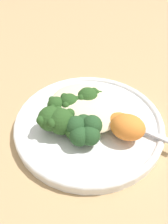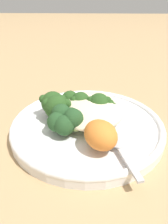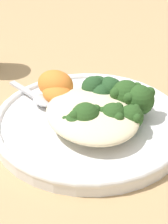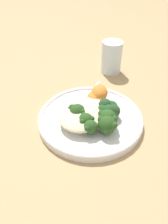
{
  "view_description": "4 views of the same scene",
  "coord_description": "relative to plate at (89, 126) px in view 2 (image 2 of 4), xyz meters",
  "views": [
    {
      "loc": [
        0.2,
        -0.19,
        0.3
      ],
      "look_at": [
        -0.01,
        -0.02,
        0.05
      ],
      "focal_mm": 35.0,
      "sensor_mm": 36.0,
      "label": 1
    },
    {
      "loc": [
        0.32,
        -0.0,
        0.23
      ],
      "look_at": [
        -0.02,
        -0.01,
        0.03
      ],
      "focal_mm": 35.0,
      "sensor_mm": 36.0,
      "label": 2
    },
    {
      "loc": [
        -0.39,
        0.2,
        0.31
      ],
      "look_at": [
        -0.02,
        0.01,
        0.04
      ],
      "focal_mm": 60.0,
      "sensor_mm": 36.0,
      "label": 3
    },
    {
      "loc": [
        -0.35,
        -0.24,
        0.39
      ],
      "look_at": [
        -0.02,
        0.0,
        0.04
      ],
      "focal_mm": 35.0,
      "sensor_mm": 36.0,
      "label": 4
    }
  ],
  "objects": [
    {
      "name": "plate",
      "position": [
        0.0,
        0.0,
        0.0
      ],
      "size": [
        0.27,
        0.27,
        0.02
      ],
      "color": "white",
      "rests_on": "ground_plane"
    },
    {
      "name": "broccoli_stalk_6",
      "position": [
        0.02,
        -0.04,
        0.02
      ],
      "size": [
        0.04,
        0.08,
        0.03
      ],
      "rotation": [
        0.0,
        0.0,
        4.38
      ],
      "color": "#ADC675",
      "rests_on": "plate"
    },
    {
      "name": "broccoli_stalk_2",
      "position": [
        -0.03,
        -0.01,
        0.03
      ],
      "size": [
        0.1,
        0.04,
        0.04
      ],
      "rotation": [
        0.0,
        0.0,
        3.26
      ],
      "color": "#ADC675",
      "rests_on": "plate"
    },
    {
      "name": "broccoli_stalk_3",
      "position": [
        -0.03,
        -0.03,
        0.02
      ],
      "size": [
        0.12,
        0.06,
        0.03
      ],
      "rotation": [
        0.0,
        0.0,
        3.49
      ],
      "color": "#ADC675",
      "rests_on": "plate"
    },
    {
      "name": "broccoli_stalk_1",
      "position": [
        -0.02,
        0.02,
        0.03
      ],
      "size": [
        0.09,
        0.06,
        0.04
      ],
      "rotation": [
        0.0,
        0.0,
        2.72
      ],
      "color": "#ADC675",
      "rests_on": "plate"
    },
    {
      "name": "sweet_potato_chunk_1",
      "position": [
        0.07,
        0.02,
        0.03
      ],
      "size": [
        0.07,
        0.07,
        0.04
      ],
      "primitive_type": "ellipsoid",
      "rotation": [
        0.0,
        0.0,
        0.53
      ],
      "color": "orange",
      "rests_on": "plate"
    },
    {
      "name": "broccoli_stalk_0",
      "position": [
        -0.01,
        0.02,
        0.02
      ],
      "size": [
        0.09,
        0.07,
        0.03
      ],
      "rotation": [
        0.0,
        0.0,
        2.51
      ],
      "color": "#ADC675",
      "rests_on": "plate"
    },
    {
      "name": "broccoli_stalk_4",
      "position": [
        -0.02,
        -0.05,
        0.03
      ],
      "size": [
        0.1,
        0.11,
        0.04
      ],
      "rotation": [
        0.0,
        0.0,
        3.96
      ],
      "color": "#ADC675",
      "rests_on": "plate"
    },
    {
      "name": "ground_plane",
      "position": [
        0.01,
        0.01,
        -0.01
      ],
      "size": [
        4.0,
        4.0,
        0.0
      ],
      "primitive_type": "plane",
      "color": "tan"
    },
    {
      "name": "broccoli_stalk_5",
      "position": [
        -0.0,
        -0.05,
        0.03
      ],
      "size": [
        0.07,
        0.09,
        0.04
      ],
      "rotation": [
        0.0,
        0.0,
        4.05
      ],
      "color": "#ADC675",
      "rests_on": "plate"
    },
    {
      "name": "spoon",
      "position": [
        0.07,
        0.05,
        0.01
      ],
      "size": [
        0.1,
        0.05,
        0.01
      ],
      "rotation": [
        0.0,
        0.0,
        0.29
      ],
      "color": "#B7B7BC",
      "rests_on": "plate"
    },
    {
      "name": "quinoa_mound",
      "position": [
        -0.02,
        0.0,
        0.02
      ],
      "size": [
        0.14,
        0.12,
        0.03
      ],
      "primitive_type": "ellipsoid",
      "color": "beige",
      "rests_on": "plate"
    },
    {
      "name": "sweet_potato_chunk_0",
      "position": [
        0.05,
        0.02,
        0.02
      ],
      "size": [
        0.06,
        0.05,
        0.03
      ],
      "primitive_type": "ellipsoid",
      "rotation": [
        0.0,
        0.0,
        3.59
      ],
      "color": "orange",
      "rests_on": "plate"
    },
    {
      "name": "kale_tuft",
      "position": [
        0.03,
        -0.03,
        0.03
      ],
      "size": [
        0.06,
        0.06,
        0.04
      ],
      "color": "#234723",
      "rests_on": "plate"
    }
  ]
}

